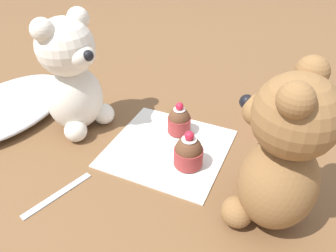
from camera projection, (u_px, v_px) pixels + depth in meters
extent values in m
plane|color=brown|center=(168.00, 148.00, 0.66)|extent=(4.00, 4.00, 0.00)
cube|color=silver|center=(168.00, 147.00, 0.66)|extent=(0.22, 0.23, 0.01)
ellipsoid|color=silver|center=(8.00, 106.00, 0.75)|extent=(0.32, 0.21, 0.04)
ellipsoid|color=silver|center=(75.00, 98.00, 0.68)|extent=(0.14, 0.13, 0.14)
sphere|color=silver|center=(65.00, 47.00, 0.62)|extent=(0.11, 0.11, 0.11)
ellipsoid|color=silver|center=(81.00, 56.00, 0.60)|extent=(0.06, 0.06, 0.04)
sphere|color=black|center=(88.00, 56.00, 0.59)|extent=(0.02, 0.02, 0.02)
sphere|color=silver|center=(42.00, 30.00, 0.57)|extent=(0.04, 0.04, 0.04)
sphere|color=silver|center=(78.00, 18.00, 0.62)|extent=(0.04, 0.04, 0.04)
sphere|color=silver|center=(76.00, 131.00, 0.67)|extent=(0.05, 0.05, 0.05)
sphere|color=silver|center=(104.00, 114.00, 0.72)|extent=(0.05, 0.05, 0.05)
ellipsoid|color=olive|center=(277.00, 182.00, 0.48)|extent=(0.14, 0.13, 0.15)
sphere|color=olive|center=(296.00, 116.00, 0.41)|extent=(0.11, 0.11, 0.11)
ellipsoid|color=olive|center=(261.00, 110.00, 0.43)|extent=(0.06, 0.05, 0.04)
sphere|color=black|center=(247.00, 102.00, 0.44)|extent=(0.02, 0.02, 0.02)
sphere|color=olive|center=(312.00, 72.00, 0.41)|extent=(0.04, 0.04, 0.04)
sphere|color=olive|center=(296.00, 100.00, 0.36)|extent=(0.04, 0.04, 0.04)
sphere|color=olive|center=(256.00, 178.00, 0.56)|extent=(0.05, 0.05, 0.05)
sphere|color=olive|center=(237.00, 212.00, 0.50)|extent=(0.05, 0.05, 0.05)
cylinder|color=#993333|center=(179.00, 124.00, 0.69)|extent=(0.05, 0.05, 0.03)
sphere|color=brown|center=(179.00, 118.00, 0.68)|extent=(0.04, 0.04, 0.04)
cylinder|color=white|center=(179.00, 109.00, 0.66)|extent=(0.02, 0.02, 0.00)
sphere|color=red|center=(179.00, 106.00, 0.66)|extent=(0.02, 0.02, 0.02)
cylinder|color=#993333|center=(188.00, 156.00, 0.60)|extent=(0.05, 0.05, 0.03)
sphere|color=brown|center=(189.00, 149.00, 0.59)|extent=(0.05, 0.05, 0.05)
cylinder|color=white|center=(189.00, 139.00, 0.58)|extent=(0.03, 0.03, 0.00)
sphere|color=red|center=(189.00, 136.00, 0.58)|extent=(0.02, 0.02, 0.02)
cylinder|color=#DB3356|center=(280.00, 111.00, 0.70)|extent=(0.06, 0.06, 0.08)
cube|color=silver|center=(58.00, 194.00, 0.56)|extent=(0.13, 0.05, 0.01)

